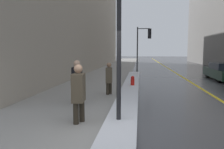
# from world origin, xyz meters

# --- Properties ---
(ground_plane) EXTENTS (160.00, 160.00, 0.00)m
(ground_plane) POSITION_xyz_m (0.00, 0.00, 0.00)
(ground_plane) COLOR #38383A
(sidewalk_slab) EXTENTS (4.00, 80.00, 0.01)m
(sidewalk_slab) POSITION_xyz_m (-2.00, 15.00, 0.01)
(sidewalk_slab) COLOR gray
(sidewalk_slab) RESTS_ON ground
(road_centre_stripe) EXTENTS (0.16, 80.00, 0.00)m
(road_centre_stripe) POSITION_xyz_m (4.00, 15.00, 0.00)
(road_centre_stripe) COLOR gold
(road_centre_stripe) RESTS_ON ground
(snow_bank_curb) EXTENTS (0.84, 15.51, 0.21)m
(snow_bank_curb) POSITION_xyz_m (0.25, 6.43, 0.11)
(snow_bank_curb) COLOR silver
(snow_bank_curb) RESTS_ON ground
(lamp_post) EXTENTS (0.28, 0.28, 4.75)m
(lamp_post) POSITION_xyz_m (0.18, 0.83, 2.85)
(lamp_post) COLOR black
(lamp_post) RESTS_ON ground
(traffic_light_near) EXTENTS (1.31, 0.35, 4.20)m
(traffic_light_near) POSITION_xyz_m (1.12, 15.81, 3.04)
(traffic_light_near) COLOR black
(traffic_light_near) RESTS_ON ground
(pedestrian_trailing) EXTENTS (0.36, 0.56, 1.64)m
(pedestrian_trailing) POSITION_xyz_m (-0.94, 1.00, 0.91)
(pedestrian_trailing) COLOR #2A241B
(pedestrian_trailing) RESTS_ON ground
(pedestrian_with_shoulder_bag) EXTENTS (0.36, 0.76, 1.66)m
(pedestrian_with_shoulder_bag) POSITION_xyz_m (-1.63, 3.21, 0.92)
(pedestrian_with_shoulder_bag) COLOR black
(pedestrian_with_shoulder_bag) RESTS_ON ground
(pedestrian_in_glasses) EXTENTS (0.32, 0.50, 1.47)m
(pedestrian_in_glasses) POSITION_xyz_m (-0.68, 5.10, 0.82)
(pedestrian_in_glasses) COLOR #2A241B
(pedestrian_in_glasses) RESTS_ON ground
(fire_hydrant) EXTENTS (0.20, 0.20, 0.70)m
(fire_hydrant) POSITION_xyz_m (0.35, 6.67, 0.35)
(fire_hydrant) COLOR red
(fire_hydrant) RESTS_ON ground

